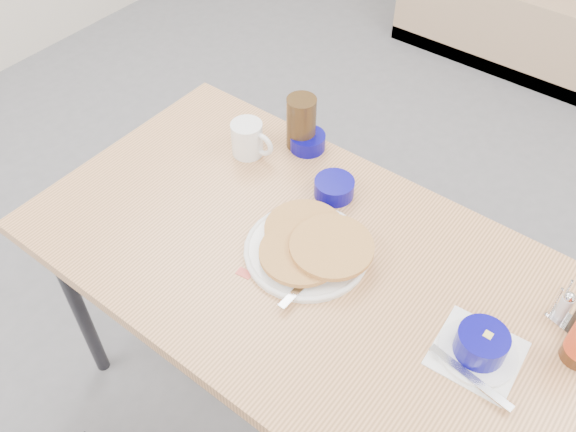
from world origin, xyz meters
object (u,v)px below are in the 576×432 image
Objects in this scene: grits_setting at (480,347)px; coffee_mug at (248,139)px; pancake_plate at (310,247)px; condiment_caddy at (571,313)px; dining_table at (302,271)px; creamer_bowl at (307,141)px; amber_tumbler at (301,123)px; butter_bowl at (334,188)px.

coffee_mug is at bearing 165.70° from grits_setting.
condiment_caddy reaches higher than pancake_plate.
creamer_bowl is (-0.23, 0.34, 0.09)m from dining_table.
amber_tumbler reaches higher than dining_table.
pancake_plate is 0.22m from butter_bowl.
butter_bowl is at bearing 104.91° from dining_table.
coffee_mug is 1.23× the size of butter_bowl.
creamer_bowl is 0.65× the size of amber_tumbler.
butter_bowl is (-0.53, 0.22, -0.01)m from grits_setting.
dining_table is at bearing -52.90° from amber_tumbler.
coffee_mug is 1.28× the size of creamer_bowl.
condiment_caddy is at bearing 17.94° from pancake_plate.
amber_tumbler is (-0.02, -0.00, 0.06)m from creamer_bowl.
creamer_bowl is at bearing 124.46° from dining_table.
dining_table is 6.65× the size of grits_setting.
amber_tumbler reaches higher than condiment_caddy.
grits_setting is at bearing -106.63° from condiment_caddy.
coffee_mug is at bearing -165.40° from condiment_caddy.
pancake_plate is 2.50× the size of coffee_mug.
amber_tumbler reaches higher than pancake_plate.
amber_tumbler is (-0.72, 0.33, 0.05)m from grits_setting.
grits_setting is (0.46, -0.01, 0.01)m from pancake_plate.
pancake_plate is at bearing -71.54° from butter_bowl.
grits_setting is 2.06× the size of condiment_caddy.
grits_setting is 0.57m from butter_bowl.
pancake_plate is 2.07× the size of amber_tumbler.
condiment_caddy is at bearing -1.63° from butter_bowl.
condiment_caddy is (0.85, -0.13, -0.05)m from amber_tumbler.
dining_table is 13.67× the size of condiment_caddy.
pancake_plate is at bearing 64.97° from dining_table.
condiment_caddy is (0.59, 0.21, 0.10)m from dining_table.
grits_setting is 0.80m from amber_tumbler.
amber_tumbler reaches higher than creamer_bowl.
amber_tumbler reaches higher than butter_bowl.
pancake_plate is at bearing -146.86° from condiment_caddy.
grits_setting reaches higher than butter_bowl.
butter_bowl is 0.65m from condiment_caddy.
coffee_mug is at bearing 151.32° from pancake_plate.
creamer_bowl is at bearing 146.63° from butter_bowl.
coffee_mug is (-0.36, 0.20, 0.03)m from pancake_plate.
dining_table is 12.88× the size of butter_bowl.
creamer_bowl is at bearing 45.56° from coffee_mug.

